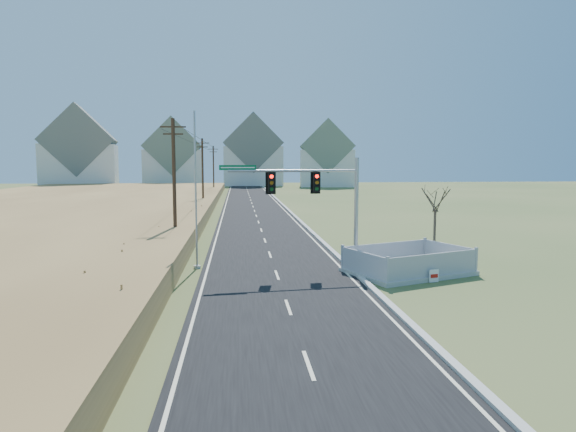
% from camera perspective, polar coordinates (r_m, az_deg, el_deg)
% --- Properties ---
extents(ground, '(260.00, 260.00, 0.00)m').
position_cam_1_polar(ground, '(23.03, -0.46, -8.87)').
color(ground, '#46582B').
rests_on(ground, ground).
extents(road, '(8.00, 180.00, 0.06)m').
position_cam_1_polar(road, '(72.44, -4.00, 1.29)').
color(road, black).
rests_on(road, ground).
extents(curb, '(0.30, 180.00, 0.18)m').
position_cam_1_polar(curb, '(72.66, -0.73, 1.37)').
color(curb, '#B2AFA8').
rests_on(curb, ground).
extents(reed_marsh, '(38.00, 110.00, 1.30)m').
position_cam_1_polar(reed_marsh, '(66.16, -25.00, 0.85)').
color(reed_marsh, tan).
rests_on(reed_marsh, ground).
extents(utility_pole_near, '(1.80, 0.26, 9.00)m').
position_cam_1_polar(utility_pole_near, '(37.46, -12.54, 3.96)').
color(utility_pole_near, '#422D1E').
rests_on(utility_pole_near, ground).
extents(utility_pole_mid, '(1.80, 0.26, 9.00)m').
position_cam_1_polar(utility_pole_mid, '(67.33, -9.46, 4.84)').
color(utility_pole_mid, '#422D1E').
rests_on(utility_pole_mid, ground).
extents(utility_pole_far, '(1.80, 0.26, 9.00)m').
position_cam_1_polar(utility_pole_far, '(97.28, -8.28, 5.17)').
color(utility_pole_far, '#422D1E').
rests_on(utility_pole_far, ground).
extents(condo_nw, '(17.69, 13.38, 19.05)m').
position_cam_1_polar(condo_nw, '(127.38, -22.15, 6.33)').
color(condo_nw, white).
rests_on(condo_nw, ground).
extents(condo_nnw, '(14.93, 11.17, 17.03)m').
position_cam_1_polar(condo_nnw, '(131.16, -12.68, 6.26)').
color(condo_nnw, white).
rests_on(condo_nnw, ground).
extents(condo_n, '(15.27, 10.20, 18.54)m').
position_cam_1_polar(condo_n, '(134.24, -3.91, 6.67)').
color(condo_n, white).
rests_on(condo_n, ground).
extents(condo_ne, '(14.12, 10.51, 16.52)m').
position_cam_1_polar(condo_ne, '(128.08, 4.33, 6.35)').
color(condo_ne, white).
rests_on(condo_ne, ground).
extents(traffic_signal_mast, '(7.71, 1.07, 6.16)m').
position_cam_1_polar(traffic_signal_mast, '(27.90, 4.08, 1.81)').
color(traffic_signal_mast, '#9EA0A5').
rests_on(traffic_signal_mast, ground).
extents(fence_enclosure, '(7.18, 6.10, 1.39)m').
position_cam_1_polar(fence_enclosure, '(28.19, 13.19, -5.69)').
color(fence_enclosure, '#B7B5AD').
rests_on(fence_enclosure, ground).
extents(open_sign, '(0.51, 0.16, 0.63)m').
position_cam_1_polar(open_sign, '(26.41, 15.91, -6.42)').
color(open_sign, white).
rests_on(open_sign, ground).
extents(flagpole, '(0.39, 0.39, 8.69)m').
position_cam_1_polar(flagpole, '(28.74, -10.19, 1.03)').
color(flagpole, '#B7B5AD').
rests_on(flagpole, ground).
extents(bare_tree, '(1.81, 1.81, 4.80)m').
position_cam_1_polar(bare_tree, '(30.85, 16.08, 1.96)').
color(bare_tree, '#4C3F33').
rests_on(bare_tree, ground).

